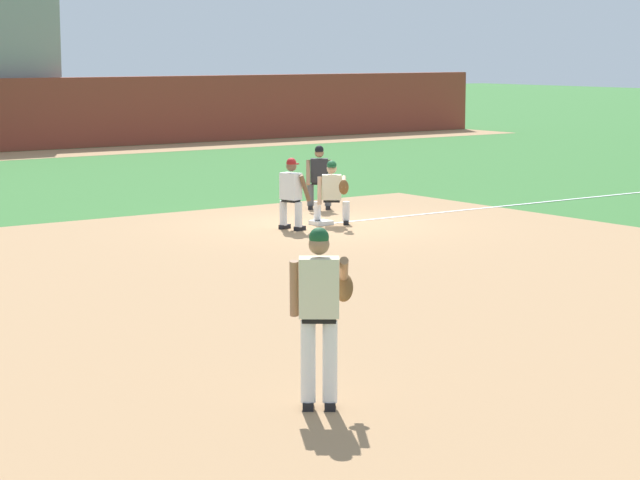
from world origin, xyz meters
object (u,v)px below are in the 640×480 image
Objects in this scene: pitcher at (321,306)px; first_baseman at (333,190)px; umpire at (319,175)px; first_base_bag at (321,223)px; baseball at (318,248)px; baserunner at (291,191)px.

pitcher is 13.42m from first_baseman.
first_base_bag is at bearing -125.07° from umpire.
first_base_bag reaches higher than baseball.
umpire is at bearing 44.39° from baserunner.
baseball is 0.05× the size of umpire.
pitcher is 15.98m from umpire.
baseball is 0.04× the size of pitcher.
first_baseman is (8.09, 10.71, -0.33)m from pitcher.
baseball is (-1.99, -2.63, -0.01)m from first_base_bag.
umpire is at bearing 54.93° from first_base_bag.
umpire reaches higher than first_baseman.
first_base_bag is 0.26× the size of umpire.
first_baseman is (0.19, -0.15, 0.69)m from first_base_bag.
baserunner is at bearing -135.61° from umpire.
pitcher is at bearing -127.06° from first_baseman.
first_baseman reaches higher than baseball.
first_base_bag is at bearing 53.96° from pitcher.
first_base_bag is 2.66m from umpire.
first_baseman is 1.11m from baserunner.
umpire is (2.39, 2.33, 0.00)m from baserunner.
baserunner reaches higher than first_base_bag.
first_base_bag is at bearing 52.90° from baseball.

